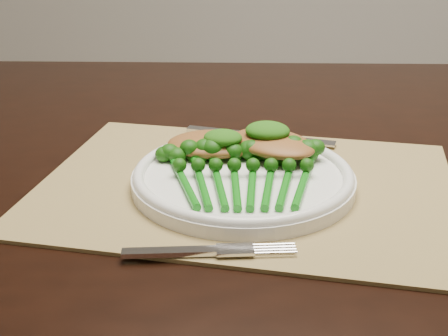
% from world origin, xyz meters
% --- Properties ---
extents(placemat, '(0.50, 0.37, 0.00)m').
position_xyz_m(placemat, '(0.01, -0.09, 0.75)').
color(placemat, '#99814E').
rests_on(placemat, dining_table).
extents(dinner_plate, '(0.26, 0.26, 0.02)m').
position_xyz_m(dinner_plate, '(0.01, -0.10, 0.77)').
color(dinner_plate, white).
rests_on(dinner_plate, placemat).
extents(knife, '(0.22, 0.04, 0.01)m').
position_xyz_m(knife, '(-0.01, 0.06, 0.76)').
color(knife, silver).
rests_on(knife, placemat).
extents(fork, '(0.17, 0.06, 0.01)m').
position_xyz_m(fork, '(0.01, -0.25, 0.76)').
color(fork, silver).
rests_on(fork, placemat).
extents(chicken_fillet_left, '(0.13, 0.10, 0.02)m').
position_xyz_m(chicken_fillet_left, '(-0.04, -0.04, 0.78)').
color(chicken_fillet_left, '#975E2C').
rests_on(chicken_fillet_left, dinner_plate).
extents(chicken_fillet_right, '(0.14, 0.13, 0.02)m').
position_xyz_m(chicken_fillet_right, '(0.04, -0.04, 0.79)').
color(chicken_fillet_right, '#975E2C').
rests_on(chicken_fillet_right, dinner_plate).
extents(pesto_dollop_left, '(0.05, 0.04, 0.02)m').
position_xyz_m(pesto_dollop_left, '(-0.03, -0.05, 0.80)').
color(pesto_dollop_left, '#16490A').
rests_on(pesto_dollop_left, chicken_fillet_left).
extents(pesto_dollop_right, '(0.06, 0.05, 0.02)m').
position_xyz_m(pesto_dollop_right, '(0.03, -0.03, 0.80)').
color(pesto_dollop_right, '#16490A').
rests_on(pesto_dollop_right, chicken_fillet_right).
extents(broccolini_bundle, '(0.19, 0.20, 0.04)m').
position_xyz_m(broccolini_bundle, '(0.01, -0.13, 0.77)').
color(broccolini_bundle, '#0D690E').
rests_on(broccolini_bundle, dinner_plate).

